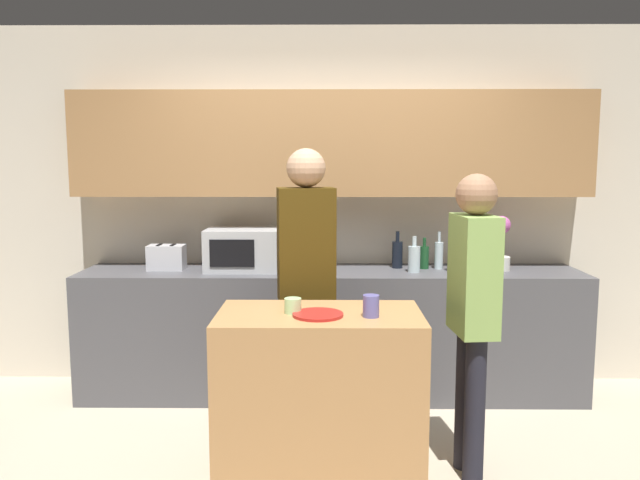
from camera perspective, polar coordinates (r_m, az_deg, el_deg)
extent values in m
cube|color=beige|center=(4.80, 1.01, 3.02)|extent=(6.40, 0.08, 2.70)
cube|color=#A37547|center=(4.59, 1.04, 8.75)|extent=(3.74, 0.32, 0.75)
cube|color=#4C4C51|center=(4.61, 1.02, -8.41)|extent=(3.60, 0.62, 0.92)
cube|color=#B27F4C|center=(3.40, -0.04, -14.22)|extent=(1.07, 0.60, 0.92)
cube|color=#B7BABC|center=(4.55, -7.07, -0.85)|extent=(0.52, 0.38, 0.30)
cube|color=black|center=(4.36, -8.06, -1.21)|extent=(0.31, 0.01, 0.19)
cube|color=silver|center=(4.66, -13.85, -1.56)|extent=(0.26, 0.16, 0.18)
cube|color=black|center=(4.66, -14.48, -0.43)|extent=(0.02, 0.11, 0.01)
cube|color=black|center=(4.64, -13.29, -0.44)|extent=(0.02, 0.11, 0.01)
cylinder|color=silver|center=(4.69, 16.14, -2.07)|extent=(0.14, 0.14, 0.10)
cylinder|color=#38662D|center=(4.67, 16.20, -0.37)|extent=(0.01, 0.01, 0.18)
sphere|color=#B25199|center=(4.66, 16.26, 1.33)|extent=(0.13, 0.13, 0.13)
cylinder|color=black|center=(4.63, 7.08, -1.34)|extent=(0.08, 0.08, 0.20)
cylinder|color=black|center=(4.62, 7.11, 0.33)|extent=(0.03, 0.03, 0.08)
cylinder|color=silver|center=(4.48, 8.59, -1.75)|extent=(0.09, 0.09, 0.18)
cylinder|color=silver|center=(4.46, 8.63, -0.12)|extent=(0.03, 0.03, 0.07)
cylinder|color=#194723|center=(4.63, 9.50, -1.58)|extent=(0.07, 0.07, 0.17)
cylinder|color=#194723|center=(4.62, 9.53, -0.18)|extent=(0.02, 0.02, 0.06)
cylinder|color=silver|center=(4.64, 10.81, -1.41)|extent=(0.06, 0.06, 0.20)
cylinder|color=silver|center=(4.62, 10.85, 0.27)|extent=(0.02, 0.02, 0.08)
cylinder|color=silver|center=(4.55, 12.17, -1.57)|extent=(0.08, 0.08, 0.20)
cylinder|color=silver|center=(4.53, 12.22, 0.21)|extent=(0.03, 0.03, 0.08)
cylinder|color=red|center=(3.20, -0.19, -6.83)|extent=(0.26, 0.26, 0.01)
cylinder|color=#5F5EA9|center=(3.18, 4.69, -6.04)|extent=(0.08, 0.08, 0.11)
cylinder|color=#B4E79F|center=(3.25, -2.50, -6.02)|extent=(0.09, 0.09, 0.08)
cylinder|color=black|center=(3.51, 13.95, -14.86)|extent=(0.11, 0.11, 0.80)
cylinder|color=black|center=(3.65, 13.14, -13.95)|extent=(0.11, 0.11, 0.80)
cube|color=#8AAF57|center=(3.38, 13.90, -3.10)|extent=(0.22, 0.36, 0.63)
sphere|color=#9E7051|center=(3.34, 14.12, 4.07)|extent=(0.22, 0.22, 0.22)
cylinder|color=black|center=(3.95, -0.06, -11.57)|extent=(0.11, 0.11, 0.86)
cylinder|color=black|center=(3.93, -2.42, -11.66)|extent=(0.11, 0.11, 0.86)
cube|color=#45310C|center=(3.76, -1.27, -0.40)|extent=(0.37, 0.24, 0.68)
sphere|color=tan|center=(3.73, -1.29, 6.60)|extent=(0.23, 0.23, 0.23)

